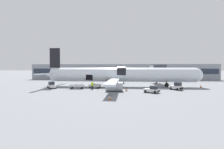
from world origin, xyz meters
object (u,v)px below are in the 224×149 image
Objects in this scene: baggage_cart_loading at (95,86)px; baggage_cart_queued at (77,87)px; baggage_tug_mid at (177,87)px; ground_crew_loader_b at (108,86)px; baggage_tug_lead at (152,90)px; baggage_tug_rear at (52,85)px; ground_crew_loader_a at (108,84)px; ground_crew_driver at (92,85)px; airplane at (120,75)px.

baggage_cart_queued reaches higher than baggage_cart_loading.
ground_crew_loader_b is (-15.62, -0.78, 0.14)m from baggage_tug_mid.
ground_crew_loader_b is at bearing 155.62° from baggage_tug_lead.
ground_crew_loader_a is (13.57, 1.84, 0.17)m from baggage_tug_rear.
baggage_tug_mid is at bearing 2.48° from ground_crew_driver.
baggage_cart_loading is at bearing 22.09° from baggage_cart_queued.
ground_crew_loader_a is at bearing 46.49° from ground_crew_driver.
baggage_tug_lead is at bearing -140.53° from baggage_tug_mid.
baggage_tug_lead is at bearing -27.79° from baggage_cart_loading.
airplane is 12.34× the size of baggage_tug_lead.
airplane is 7.55m from baggage_cart_loading.
airplane is 9.07m from ground_crew_driver.
baggage_tug_rear is (-23.35, 5.79, 0.06)m from baggage_tug_lead.
baggage_tug_mid reaches higher than baggage_tug_lead.
baggage_cart_queued is 3.95m from ground_crew_driver.
ground_crew_driver is (3.81, -0.92, 0.43)m from baggage_cart_queued.
baggage_tug_mid is 15.64m from ground_crew_loader_b.
ground_crew_driver reaches higher than baggage_cart_queued.
baggage_cart_queued is 2.57× the size of ground_crew_loader_b.
baggage_cart_queued is (-22.96, 0.09, -0.19)m from baggage_tug_mid.
baggage_tug_rear is at bearing 166.08° from baggage_tug_lead.
baggage_tug_rear is at bearing -172.29° from ground_crew_loader_a.
baggage_cart_loading is at bearing -147.22° from airplane.
ground_crew_loader_b is (7.34, -0.87, 0.33)m from baggage_cart_queued.
baggage_cart_loading is 3.20m from ground_crew_loader_a.
airplane is 11.20× the size of baggage_cart_loading.
airplane is 14.01× the size of baggage_tug_mid.
baggage_cart_loading is 4.27m from baggage_cart_queued.
baggage_tug_rear is 10.55m from baggage_cart_loading.
baggage_tug_mid is 29.52m from baggage_tug_rear.
baggage_tug_rear is at bearing 178.61° from baggage_tug_mid.
ground_crew_loader_b is at bearing -6.15° from baggage_tug_rear.
baggage_cart_queued is at bearing -160.70° from ground_crew_loader_a.
baggage_tug_mid is at bearing 2.86° from ground_crew_loader_b.
baggage_cart_queued is (-9.92, -5.45, -2.51)m from airplane.
baggage_tug_mid reaches higher than ground_crew_loader_b.
ground_crew_loader_b reaches higher than baggage_tug_lead.
airplane is 9.76× the size of baggage_cart_queued.
ground_crew_driver is at bearing -133.51° from ground_crew_loader_a.
baggage_tug_rear is 0.78× the size of baggage_cart_queued.
baggage_cart_loading is (-5.97, -3.84, -2.56)m from airplane.
ground_crew_driver is (10.36, -1.55, 0.30)m from baggage_tug_rear.
airplane is at bearing 16.33° from baggage_tug_rear.
baggage_tug_rear reaches higher than baggage_tug_lead.
ground_crew_loader_b is at bearing -112.25° from airplane.
baggage_tug_mid reaches higher than baggage_cart_queued.
ground_crew_loader_a reaches higher than baggage_cart_loading.
baggage_tug_lead is 17.58m from baggage_cart_queued.
baggage_tug_lead is 2.08× the size of ground_crew_loader_a.
baggage_tug_rear is 1.78× the size of ground_crew_driver.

